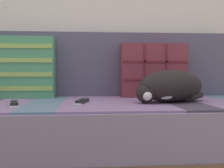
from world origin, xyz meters
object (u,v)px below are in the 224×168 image
game_remote_near (14,103)px  sleeping_cat (170,87)px  throw_pillow_quilted (153,71)px  game_remote_far (82,101)px  couch (97,134)px  throw_pillow_striped (16,67)px

game_remote_near → sleeping_cat: bearing=5.2°
throw_pillow_quilted → game_remote_near: 0.91m
game_remote_near → game_remote_far: same height
couch → sleeping_cat: (0.40, -0.09, 0.27)m
couch → sleeping_cat: sleeping_cat is taller
couch → throw_pillow_quilted: (0.38, 0.24, 0.36)m
throw_pillow_striped → sleeping_cat: 0.96m
throw_pillow_quilted → sleeping_cat: bearing=-87.3°
sleeping_cat → throw_pillow_quilted: bearing=92.7°
game_remote_far → couch: bearing=47.1°
sleeping_cat → game_remote_near: sleeping_cat is taller
throw_pillow_striped → game_remote_far: size_ratio=2.38×
throw_pillow_quilted → game_remote_far: (-0.46, -0.33, -0.17)m
couch → sleeping_cat: bearing=-12.5°
sleeping_cat → throw_pillow_striped: bearing=159.9°
throw_pillow_quilted → game_remote_far: size_ratio=2.13×
throw_pillow_quilted → throw_pillow_striped: size_ratio=0.90×
game_remote_far → throw_pillow_quilted: bearing=35.6°
couch → game_remote_near: size_ratio=9.92×
sleeping_cat → game_remote_far: (-0.48, -0.00, -0.08)m
throw_pillow_quilted → throw_pillow_striped: 0.88m
throw_pillow_striped → couch: bearing=-25.6°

